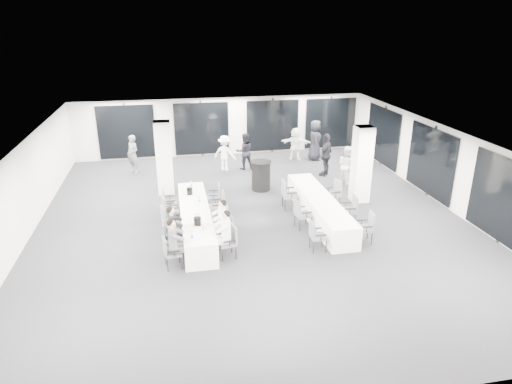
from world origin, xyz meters
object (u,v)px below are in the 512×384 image
Objects in this scene: chair_main_right_fourth at (219,204)px; chair_main_left_near at (170,251)px; chair_main_left_second at (169,236)px; chair_main_left_far at (168,201)px; standing_guest_c at (225,151)px; chair_side_left_near at (316,234)px; banquet_table_main at (196,220)px; chair_main_right_far at (216,195)px; standing_guest_e at (315,138)px; banquet_table_side at (319,208)px; cocktail_table at (261,175)px; chair_side_left_far at (288,193)px; chair_main_right_second at (226,228)px; chair_main_right_mid at (223,217)px; chair_main_right_near at (230,240)px; chair_main_left_fourth at (168,208)px; standing_guest_h at (347,163)px; standing_guest_f at (295,142)px; standing_guest_b at (244,149)px; standing_guest_d at (326,152)px; chair_side_right_near at (367,226)px; ice_bucket_far at (190,191)px; chair_side_right_mid at (350,208)px; chair_side_right_far at (334,192)px; chair_side_left_mid at (301,212)px; ice_bucket_near at (197,221)px; standing_guest_g at (133,152)px; chair_main_left_mid at (168,220)px.

chair_main_left_near is at bearing 147.75° from chair_main_right_fourth.
chair_main_left_second is 1.05× the size of chair_main_left_far.
standing_guest_c is (2.54, 7.25, 0.34)m from chair_main_left_second.
banquet_table_main is at bearing -119.82° from chair_side_left_near.
chair_main_right_far is at bearing 149.49° from chair_main_left_near.
chair_main_left_far is at bearing 140.28° from standing_guest_e.
banquet_table_main and banquet_table_side have the same top height.
chair_side_left_far is at bearing -75.13° from cocktail_table.
chair_main_right_second is 0.76m from chair_main_right_mid.
chair_main_right_far is 0.87× the size of chair_side_left_far.
chair_main_right_near is at bearing 92.73° from chair_main_left_near.
standing_guest_h reaches higher than chair_main_left_fourth.
standing_guest_e reaches higher than chair_main_right_near.
standing_guest_f is at bearing 53.20° from banquet_table_main.
chair_main_left_far is 3.03m from chair_main_right_second.
standing_guest_b is 2.78m from standing_guest_f.
chair_main_right_near is 8.07m from standing_guest_d.
chair_side_right_near is at bearing 32.00° from chair_side_left_far.
chair_side_left_near is 3.95× the size of ice_bucket_far.
chair_side_right_mid is 0.57× the size of standing_guest_h.
chair_main_right_second is 1.00× the size of chair_side_right_near.
cocktail_table reaches higher than chair_side_right_far.
chair_side_left_mid is 0.55× the size of standing_guest_f.
chair_main_right_fourth is at bearing -126.86° from cocktail_table.
chair_side_left_mid reaches higher than banquet_table_main.
cocktail_table is at bearing -45.04° from chair_main_right_far.
standing_guest_f is (3.49, 1.01, -0.01)m from standing_guest_c.
ice_bucket_near is at bearing 14.62° from chair_main_left_far.
standing_guest_g is (-7.22, 5.26, 0.39)m from chair_side_right_far.
banquet_table_main is 5.29m from chair_side_right_near.
chair_side_left_far reaches higher than chair_side_right_mid.
chair_side_left_far is 1.05× the size of chair_side_right_mid.
chair_main_right_near is 8.05m from standing_guest_b.
ice_bucket_near is (-0.84, -0.89, 0.34)m from chair_main_right_mid.
standing_guest_h reaches higher than banquet_table_main.
standing_guest_e is 1.13× the size of standing_guest_g.
banquet_table_main is at bearing -105.90° from chair_side_left_mid.
chair_main_right_fourth is at bearing 65.61° from ice_bucket_near.
standing_guest_h is 7.27× the size of ice_bucket_near.
standing_guest_b is (-2.40, 4.91, 0.36)m from chair_side_right_far.
ice_bucket_near is (-0.83, -2.91, 0.35)m from chair_main_right_far.
chair_side_left_mid is 2.25m from chair_side_right_far.
chair_main_right_mid is at bearing -60.59° from ice_bucket_far.
chair_main_left_fourth reaches higher than chair_main_right_mid.
standing_guest_f is at bearing 81.25° from banquet_table_side.
standing_guest_g reaches higher than chair_side_right_far.
chair_main_left_mid is 1.06× the size of chair_main_right_second.
chair_main_right_near is 4.16m from chair_side_right_near.
chair_side_left_mid is 5.51m from standing_guest_d.
ice_bucket_far is at bearing 52.98° from chair_main_right_fourth.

